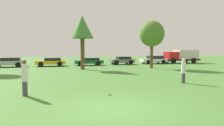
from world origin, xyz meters
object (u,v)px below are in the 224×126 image
(tree_1, at_px, (82,28))
(delivery_truck_red, at_px, (182,56))
(parked_car_green, at_px, (89,61))
(person_thrower, at_px, (25,77))
(frisbee, at_px, (85,64))
(parked_car_grey, at_px, (122,60))
(parked_car_white, at_px, (154,60))
(parked_car_yellow, at_px, (51,62))
(parked_car_silver, at_px, (9,62))
(tree_2, at_px, (152,34))
(person_catcher, at_px, (184,70))

(tree_1, relative_size, delivery_truck_red, 0.97)
(parked_car_green, bearing_deg, person_thrower, 70.46)
(person_thrower, distance_m, frisbee, 3.22)
(parked_car_grey, relative_size, parked_car_white, 0.87)
(parked_car_green, relative_size, parked_car_grey, 1.11)
(parked_car_yellow, relative_size, parked_car_grey, 1.05)
(person_thrower, height_order, parked_car_silver, person_thrower)
(tree_2, bearing_deg, parked_car_yellow, 151.28)
(tree_2, xyz_separation_m, parked_car_green, (-6.79, 6.73, -3.66))
(tree_1, bearing_deg, parked_car_white, 26.27)
(parked_car_grey, height_order, parked_car_white, parked_car_white)
(person_thrower, distance_m, parked_car_yellow, 18.65)
(parked_car_yellow, distance_m, parked_car_white, 16.39)
(frisbee, bearing_deg, parked_car_yellow, 97.17)
(person_catcher, bearing_deg, delivery_truck_red, -131.43)
(parked_car_grey, bearing_deg, frisbee, 64.29)
(parked_car_grey, distance_m, delivery_truck_red, 11.02)
(frisbee, height_order, tree_2, tree_2)
(tree_2, distance_m, parked_car_green, 10.23)
(tree_2, xyz_separation_m, parked_car_yellow, (-12.25, 6.71, -3.63))
(parked_car_yellow, distance_m, parked_car_grey, 10.80)
(person_thrower, distance_m, delivery_truck_red, 29.67)
(parked_car_green, relative_size, parked_car_white, 0.96)
(person_thrower, relative_size, parked_car_green, 0.42)
(parked_car_silver, distance_m, parked_car_green, 10.88)
(parked_car_grey, bearing_deg, person_catcher, 83.88)
(tree_1, distance_m, parked_car_silver, 11.69)
(person_thrower, xyz_separation_m, parked_car_yellow, (0.85, 18.63, -0.29))
(tree_1, bearing_deg, person_thrower, -109.59)
(tree_2, bearing_deg, parked_car_grey, 101.63)
(parked_car_white, distance_m, delivery_truck_red, 5.44)
(person_thrower, height_order, frisbee, person_thrower)
(person_catcher, height_order, tree_2, tree_2)
(tree_2, xyz_separation_m, delivery_truck_red, (9.54, 7.25, -2.99))
(person_catcher, bearing_deg, parked_car_yellow, -68.84)
(tree_1, xyz_separation_m, delivery_truck_red, (18.08, 6.36, -3.55))
(frisbee, distance_m, tree_2, 15.32)
(tree_1, relative_size, parked_car_green, 1.47)
(parked_car_white, bearing_deg, tree_2, 59.12)
(frisbee, height_order, parked_car_green, frisbee)
(delivery_truck_red, bearing_deg, parked_car_green, 1.01)
(parked_car_yellow, bearing_deg, person_thrower, 86.56)
(tree_1, relative_size, parked_car_silver, 1.47)
(parked_car_green, xyz_separation_m, parked_car_grey, (5.32, 0.38, 0.06))
(frisbee, distance_m, parked_car_yellow, 18.15)
(parked_car_grey, height_order, delivery_truck_red, delivery_truck_red)
(person_thrower, xyz_separation_m, parked_car_green, (6.31, 18.64, -0.32))
(parked_car_white, bearing_deg, person_catcher, 67.16)
(person_catcher, bearing_deg, parked_car_silver, -56.95)
(person_thrower, height_order, tree_1, tree_1)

